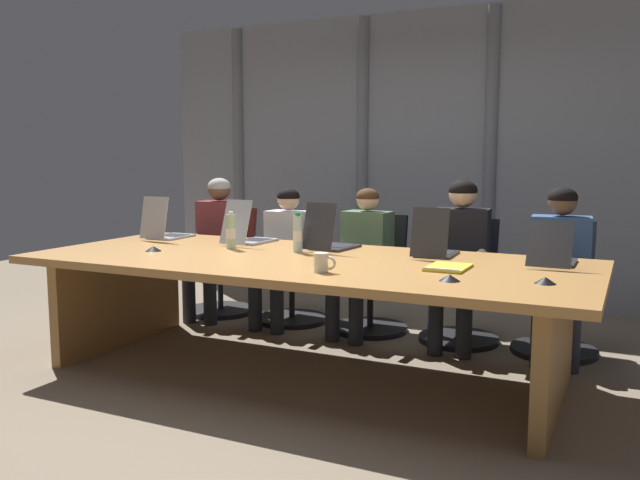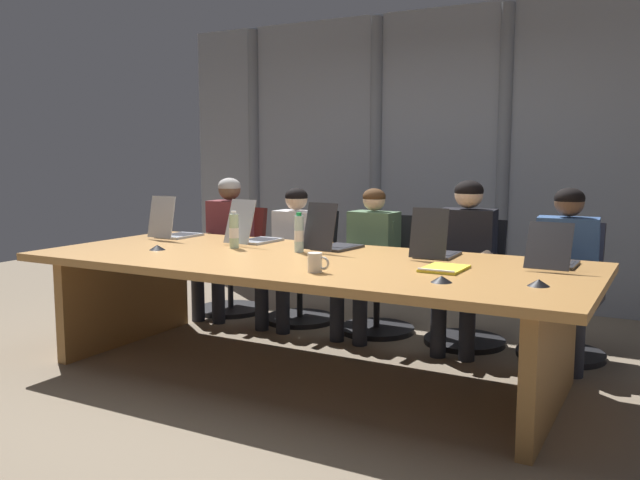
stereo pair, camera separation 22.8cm
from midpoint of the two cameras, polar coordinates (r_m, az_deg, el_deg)
The scene contains 25 objects.
ground_plane at distance 4.37m, azimuth -2.85°, elevation -11.36°, with size 11.43×11.43×0.00m, color #7F705B.
conference_table at distance 4.22m, azimuth -2.90°, elevation -3.63°, with size 3.54×1.48×0.75m.
curtain_backdrop at distance 6.54m, azimuth 8.06°, elevation 7.10°, with size 5.72×0.17×2.77m.
laptop_left_end at distance 5.31m, azimuth -14.28°, elevation 0.79°, with size 0.23×0.41×0.33m.
laptop_left_mid at distance 4.91m, azimuth -7.48°, elevation 0.42°, with size 0.24×0.47×0.33m.
laptop_center at distance 4.55m, azimuth -0.58°, elevation -0.05°, with size 0.28×0.45×0.33m.
laptop_right_mid at distance 4.28m, azimuth 8.32°, elevation -0.61°, with size 0.24×0.41×0.32m.
laptop_right_end at distance 4.11m, azimuth 17.85°, elevation -1.34°, with size 0.25×0.44×0.27m.
office_chair_left_end at distance 6.02m, azimuth -9.35°, elevation -2.81°, with size 0.60×0.60×0.93m.
office_chair_left_mid at distance 5.64m, azimuth -3.32°, elevation -3.39°, with size 0.60×0.60×0.93m.
office_chair_center at distance 5.34m, azimuth 3.33°, elevation -4.04°, with size 0.60×0.60×0.92m.
office_chair_right_mid at distance 5.12m, azimuth 10.82°, elevation -4.67°, with size 0.60×0.60×0.92m.
office_chair_right_end at distance 4.99m, azimuth 18.45°, elevation -5.18°, with size 0.60×0.60×0.93m.
person_left_end at distance 5.83m, azimuth -10.08°, elevation 0.14°, with size 0.41×0.57×1.20m.
person_left_mid at distance 5.46m, azimuth -4.38°, elevation -0.70°, with size 0.36×0.55×1.13m.
person_center at distance 5.15m, azimuth 2.35°, elevation -1.12°, with size 0.41×0.57×1.14m.
person_right_mid at distance 4.91m, azimuth 10.59°, elevation -1.00°, with size 0.42×0.56×1.22m.
person_right_end at distance 4.78m, azimuth 18.60°, elevation -1.77°, with size 0.43×0.57×1.18m.
water_bottle_primary at distance 4.43m, azimuth -3.39°, elevation 0.50°, with size 0.06×0.06×0.27m.
water_bottle_secondary at distance 4.65m, azimuth -9.06°, elevation 0.71°, with size 0.07×0.07×0.26m.
coffee_mug_near at distance 3.68m, azimuth -1.62°, elevation -1.96°, with size 0.13×0.08×0.11m.
conference_mic_left_side at distance 3.51m, azimuth 17.03°, elevation -3.34°, with size 0.11×0.11×0.04m, color black.
conference_mic_middle at distance 4.65m, azimuth -15.49°, elevation -0.72°, with size 0.11×0.11×0.04m, color black.
conference_mic_right_side at distance 3.47m, azimuth 9.23°, elevation -3.23°, with size 0.11×0.11×0.04m, color black.
spiral_notepad at distance 3.84m, azimuth 9.28°, elevation -2.34°, with size 0.22×0.31×0.03m.
Camera 1 is at (1.88, -3.69, 1.40)m, focal length 37.28 mm.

